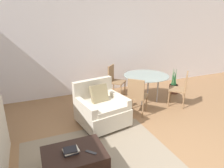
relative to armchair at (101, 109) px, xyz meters
The scene contains 11 objects.
wall_back 2.30m from the armchair, 72.90° to the left, with size 12.00×0.06×2.75m.
area_rug 1.11m from the armchair, 114.14° to the right, with size 2.42×1.72×0.01m.
armchair is the anchor object (origin of this frame).
ottoman 1.55m from the armchair, 124.31° to the right, with size 0.87×0.63×0.42m.
book_stack 1.57m from the armchair, 125.64° to the right, with size 0.22×0.18×0.07m.
tv_remote_primary 1.52m from the armchair, 115.23° to the right, with size 0.14×0.15×0.01m.
dining_table 1.74m from the armchair, 25.09° to the left, with size 1.20×1.20×0.72m.
dining_chair_near_left 0.92m from the armchair, ahead, with size 0.59×0.59×0.90m.
dining_chair_near_right 2.21m from the armchair, ahead, with size 0.59×0.59×0.90m.
dining_chair_far_left 1.66m from the armchair, 56.75° to the left, with size 0.59×0.59×0.90m.
potted_plant_small 2.79m from the armchair, 18.29° to the left, with size 0.26×0.26×0.80m.
Camera 1 is at (-1.89, -1.88, 2.22)m, focal length 32.00 mm.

